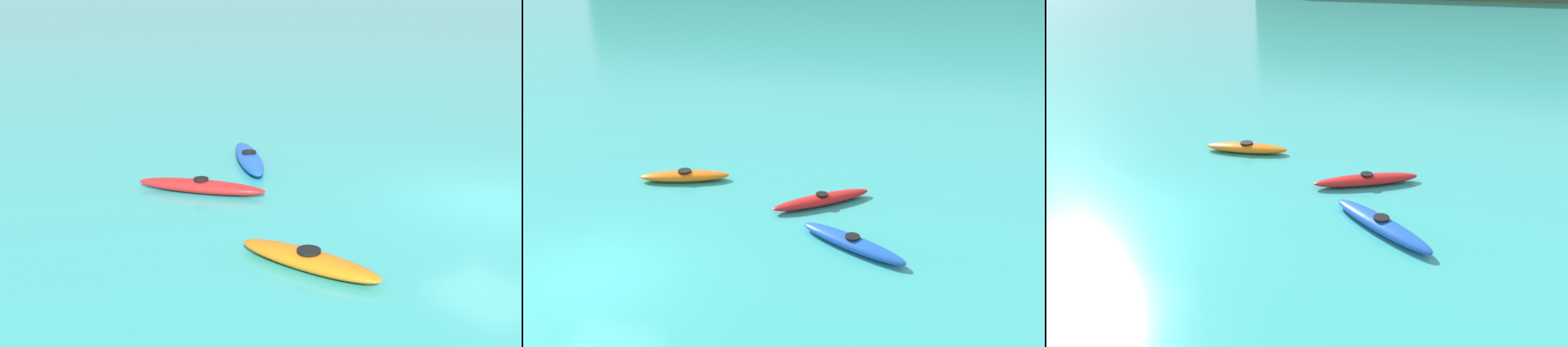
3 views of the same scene
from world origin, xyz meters
TOP-DOWN VIEW (x-y plane):
  - ground_plane at (0.00, 0.00)m, footprint 600.00×600.00m
  - kayak_blue at (5.91, 2.99)m, footprint 3.20×1.98m
  - kayak_red at (4.59, 5.32)m, footprint 2.86×2.50m
  - kayak_orange at (-0.17, 5.88)m, footprint 2.99×1.59m

SIDE VIEW (x-z plane):
  - ground_plane at x=0.00m, z-range 0.00..0.00m
  - kayak_red at x=4.59m, z-range -0.02..0.35m
  - kayak_blue at x=5.91m, z-range -0.02..0.35m
  - kayak_orange at x=-0.17m, z-range -0.02..0.35m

